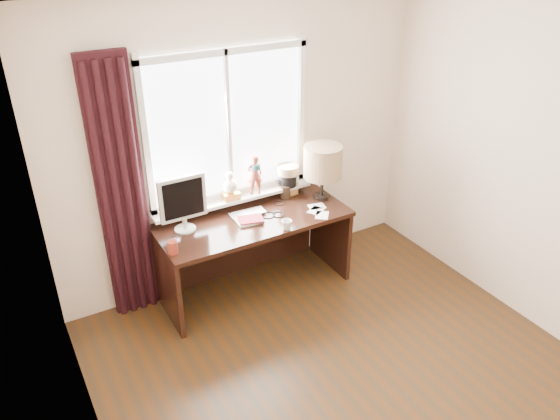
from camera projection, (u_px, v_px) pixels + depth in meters
floor at (372, 402)px, 3.92m from camera, size 3.50×4.00×0.00m
ceiling at (415, 27)px, 2.68m from camera, size 3.50×4.00×0.00m
wall_back at (243, 144)px, 4.82m from camera, size 3.50×0.00×2.60m
wall_left at (96, 351)px, 2.53m from camera, size 0.00×4.00×2.60m
laptop at (248, 213)px, 4.82m from camera, size 0.33×0.22×0.03m
mug at (287, 224)px, 4.58m from camera, size 0.12×0.12×0.09m
red_cup at (173, 247)px, 4.25m from camera, size 0.08×0.08×0.11m
window at (233, 148)px, 4.73m from camera, size 1.52×0.22×1.40m
curtain at (122, 195)px, 4.35m from camera, size 0.38×0.09×2.25m
desk at (249, 237)px, 4.95m from camera, size 1.70×0.70×0.75m
monitor at (183, 200)px, 4.46m from camera, size 0.40×0.18×0.49m
notebook_stack at (250, 220)px, 4.71m from camera, size 0.25×0.20×0.03m
brush_holder at (285, 192)px, 5.09m from camera, size 0.09×0.09×0.25m
icon_frame at (294, 189)px, 5.12m from camera, size 0.10×0.03×0.13m
table_lamp at (323, 162)px, 4.93m from camera, size 0.35×0.35×0.52m
loose_papers at (318, 211)px, 4.89m from camera, size 0.22×0.32×0.00m
desk_cables at (274, 212)px, 4.86m from camera, size 0.33×0.32×0.01m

